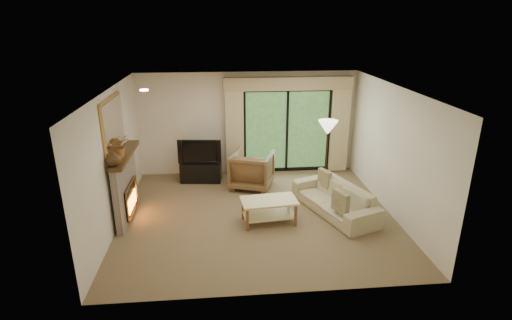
{
  "coord_description": "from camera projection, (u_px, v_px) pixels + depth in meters",
  "views": [
    {
      "loc": [
        -0.71,
        -7.33,
        3.85
      ],
      "look_at": [
        0.0,
        0.3,
        1.1
      ],
      "focal_mm": 28.0,
      "sensor_mm": 36.0,
      "label": 1
    }
  ],
  "objects": [
    {
      "name": "floor",
      "position": [
        257.0,
        215.0,
        8.24
      ],
      "size": [
        5.5,
        5.5,
        0.0
      ],
      "primitive_type": "plane",
      "color": "#786345",
      "rests_on": "ground"
    },
    {
      "name": "tv",
      "position": [
        200.0,
        151.0,
        9.69
      ],
      "size": [
        1.06,
        0.24,
        0.6
      ],
      "primitive_type": "imported",
      "rotation": [
        0.0,
        0.0,
        -0.1
      ],
      "color": "black",
      "rests_on": "media_console"
    },
    {
      "name": "sliding_door",
      "position": [
        287.0,
        131.0,
        10.25
      ],
      "size": [
        2.26,
        0.1,
        2.16
      ],
      "primitive_type": null,
      "color": "black",
      "rests_on": "floor"
    },
    {
      "name": "pillow_near",
      "position": [
        340.0,
        202.0,
        7.62
      ],
      "size": [
        0.25,
        0.44,
        0.42
      ],
      "primitive_type": "cube",
      "rotation": [
        0.0,
        0.0,
        0.36
      ],
      "color": "brown",
      "rests_on": "sofa"
    },
    {
      "name": "wall_right",
      "position": [
        393.0,
        151.0,
        8.04
      ],
      "size": [
        0.0,
        5.0,
        5.0
      ],
      "primitive_type": "plane",
      "rotation": [
        1.57,
        0.0,
        -1.57
      ],
      "color": "beige",
      "rests_on": "ground"
    },
    {
      "name": "wall_left",
      "position": [
        113.0,
        160.0,
        7.56
      ],
      "size": [
        0.0,
        5.0,
        5.0
      ],
      "primitive_type": "plane",
      "rotation": [
        1.57,
        0.0,
        1.57
      ],
      "color": "beige",
      "rests_on": "ground"
    },
    {
      "name": "sofa",
      "position": [
        335.0,
        199.0,
        8.26
      ],
      "size": [
        1.49,
        2.23,
        0.61
      ],
      "primitive_type": "imported",
      "rotation": [
        0.0,
        0.0,
        -1.21
      ],
      "color": "tan",
      "rests_on": "floor"
    },
    {
      "name": "wall_front",
      "position": [
        275.0,
        215.0,
        5.45
      ],
      "size": [
        5.0,
        0.0,
        5.0
      ],
      "primitive_type": "plane",
      "rotation": [
        -1.57,
        0.0,
        0.0
      ],
      "color": "beige",
      "rests_on": "ground"
    },
    {
      "name": "armchair",
      "position": [
        252.0,
        170.0,
        9.47
      ],
      "size": [
        1.18,
        1.2,
        0.87
      ],
      "primitive_type": "imported",
      "rotation": [
        0.0,
        0.0,
        2.82
      ],
      "color": "brown",
      "rests_on": "floor"
    },
    {
      "name": "curtain_right",
      "position": [
        340.0,
        127.0,
        10.23
      ],
      "size": [
        0.45,
        0.18,
        2.35
      ],
      "primitive_type": "cube",
      "color": "#C9B584",
      "rests_on": "floor"
    },
    {
      "name": "pillow_far",
      "position": [
        325.0,
        179.0,
        8.74
      ],
      "size": [
        0.23,
        0.4,
        0.38
      ],
      "primitive_type": "cube",
      "rotation": [
        0.0,
        0.0,
        0.36
      ],
      "color": "brown",
      "rests_on": "sofa"
    },
    {
      "name": "mirror",
      "position": [
        113.0,
        124.0,
        7.53
      ],
      "size": [
        0.07,
        1.45,
        1.02
      ],
      "primitive_type": null,
      "color": "#C48D45",
      "rests_on": "wall_left"
    },
    {
      "name": "wall_back",
      "position": [
        248.0,
        124.0,
        10.14
      ],
      "size": [
        5.0,
        0.0,
        5.0
      ],
      "primitive_type": "plane",
      "rotation": [
        1.57,
        0.0,
        0.0
      ],
      "color": "beige",
      "rests_on": "ground"
    },
    {
      "name": "curtain_left",
      "position": [
        235.0,
        129.0,
        9.99
      ],
      "size": [
        0.45,
        0.18,
        2.35
      ],
      "primitive_type": "cube",
      "color": "#C9B584",
      "rests_on": "floor"
    },
    {
      "name": "ceiling",
      "position": [
        258.0,
        89.0,
        7.36
      ],
      "size": [
        5.5,
        5.5,
        0.0
      ],
      "primitive_type": "plane",
      "rotation": [
        3.14,
        0.0,
        0.0
      ],
      "color": "white",
      "rests_on": "ground"
    },
    {
      "name": "branches",
      "position": [
        119.0,
        146.0,
        7.45
      ],
      "size": [
        0.49,
        0.46,
        0.44
      ],
      "primitive_type": "imported",
      "rotation": [
        0.0,
        0.0,
        0.37
      ],
      "color": "#9A6127",
      "rests_on": "fireplace"
    },
    {
      "name": "coffee_table",
      "position": [
        269.0,
        211.0,
        7.87
      ],
      "size": [
        1.14,
        0.7,
        0.49
      ],
      "primitive_type": null,
      "rotation": [
        0.0,
        0.0,
        0.1
      ],
      "color": "#F4DA8F",
      "rests_on": "floor"
    },
    {
      "name": "fireplace",
      "position": [
        125.0,
        185.0,
        7.96
      ],
      "size": [
        0.24,
        1.7,
        1.37
      ],
      "primitive_type": null,
      "color": "gray",
      "rests_on": "floor"
    },
    {
      "name": "cornice",
      "position": [
        289.0,
        83.0,
        9.75
      ],
      "size": [
        3.2,
        0.24,
        0.32
      ],
      "primitive_type": "cube",
      "color": "tan",
      "rests_on": "wall_back"
    },
    {
      "name": "media_console",
      "position": [
        201.0,
        172.0,
        9.87
      ],
      "size": [
        1.02,
        0.54,
        0.49
      ],
      "primitive_type": "cube",
      "rotation": [
        0.0,
        0.0,
        -0.1
      ],
      "color": "black",
      "rests_on": "floor"
    },
    {
      "name": "vase",
      "position": [
        113.0,
        157.0,
        7.04
      ],
      "size": [
        0.33,
        0.33,
        0.3
      ],
      "primitive_type": "imported",
      "rotation": [
        0.0,
        0.0,
        -0.16
      ],
      "color": "#3F2914",
      "rests_on": "fireplace"
    },
    {
      "name": "floor_lamp",
      "position": [
        326.0,
        156.0,
        9.2
      ],
      "size": [
        0.56,
        0.56,
        1.67
      ],
      "primitive_type": null,
      "rotation": [
        0.0,
        0.0,
        0.29
      ],
      "color": "#FFF3C8",
      "rests_on": "floor"
    }
  ]
}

